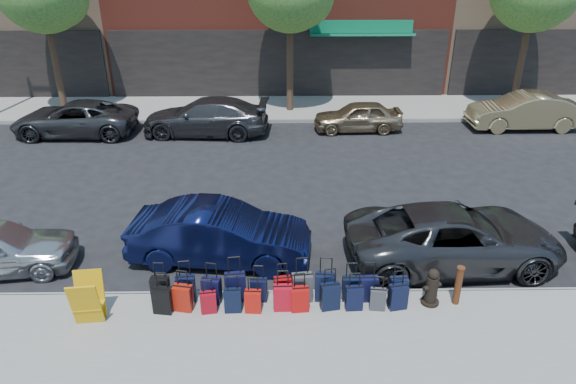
{
  "coord_description": "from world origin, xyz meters",
  "views": [
    {
      "loc": [
        0.05,
        -13.84,
        7.15
      ],
      "look_at": [
        0.24,
        -1.5,
        1.17
      ],
      "focal_mm": 32.0,
      "sensor_mm": 36.0,
      "label": 1
    }
  ],
  "objects_px": {
    "car_near_2": "(454,237)",
    "car_far_0": "(74,118)",
    "car_far_2": "(358,116)",
    "bollard": "(458,285)",
    "display_rack": "(88,300)",
    "fire_hydrant": "(432,288)",
    "car_near_1": "(220,234)",
    "suitcase_front_5": "(283,288)",
    "car_far_3": "(524,111)",
    "car_far_1": "(206,117)"
  },
  "relations": [
    {
      "from": "car_far_0",
      "to": "fire_hydrant",
      "type": "bearing_deg",
      "value": 46.25
    },
    {
      "from": "fire_hydrant",
      "to": "car_near_1",
      "type": "xyz_separation_m",
      "value": [
        -4.71,
        2.0,
        0.18
      ]
    },
    {
      "from": "suitcase_front_5",
      "to": "car_far_0",
      "type": "relative_size",
      "value": 0.18
    },
    {
      "from": "car_near_2",
      "to": "car_far_0",
      "type": "height_order",
      "value": "car_near_2"
    },
    {
      "from": "car_far_0",
      "to": "display_rack",
      "type": "bearing_deg",
      "value": 21.63
    },
    {
      "from": "bollard",
      "to": "car_far_2",
      "type": "bearing_deg",
      "value": 92.41
    },
    {
      "from": "suitcase_front_5",
      "to": "car_far_2",
      "type": "relative_size",
      "value": 0.24
    },
    {
      "from": "car_far_1",
      "to": "bollard",
      "type": "bearing_deg",
      "value": 35.01
    },
    {
      "from": "suitcase_front_5",
      "to": "car_near_1",
      "type": "xyz_separation_m",
      "value": [
        -1.52,
        1.81,
        0.3
      ]
    },
    {
      "from": "car_far_0",
      "to": "car_near_2",
      "type": "bearing_deg",
      "value": 53.39
    },
    {
      "from": "bollard",
      "to": "car_far_3",
      "type": "height_order",
      "value": "car_far_3"
    },
    {
      "from": "suitcase_front_5",
      "to": "car_far_2",
      "type": "xyz_separation_m",
      "value": [
        3.24,
        11.64,
        0.2
      ]
    },
    {
      "from": "car_near_1",
      "to": "car_far_1",
      "type": "bearing_deg",
      "value": 15.4
    },
    {
      "from": "fire_hydrant",
      "to": "car_near_1",
      "type": "bearing_deg",
      "value": 133.16
    },
    {
      "from": "fire_hydrant",
      "to": "display_rack",
      "type": "relative_size",
      "value": 0.84
    },
    {
      "from": "suitcase_front_5",
      "to": "fire_hydrant",
      "type": "distance_m",
      "value": 3.19
    },
    {
      "from": "suitcase_front_5",
      "to": "car_near_1",
      "type": "height_order",
      "value": "car_near_1"
    },
    {
      "from": "bollard",
      "to": "car_far_2",
      "type": "height_order",
      "value": "car_far_2"
    },
    {
      "from": "display_rack",
      "to": "fire_hydrant",
      "type": "bearing_deg",
      "value": -2.16
    },
    {
      "from": "bollard",
      "to": "car_far_0",
      "type": "height_order",
      "value": "car_far_0"
    },
    {
      "from": "car_far_0",
      "to": "car_far_2",
      "type": "xyz_separation_m",
      "value": [
        11.73,
        0.33,
        -0.07
      ]
    },
    {
      "from": "bollard",
      "to": "car_near_1",
      "type": "distance_m",
      "value": 5.63
    },
    {
      "from": "fire_hydrant",
      "to": "car_far_3",
      "type": "xyz_separation_m",
      "value": [
        7.14,
        11.99,
        0.21
      ]
    },
    {
      "from": "car_near_2",
      "to": "car_far_3",
      "type": "xyz_separation_m",
      "value": [
        6.14,
        10.19,
        0.04
      ]
    },
    {
      "from": "suitcase_front_5",
      "to": "display_rack",
      "type": "relative_size",
      "value": 0.86
    },
    {
      "from": "car_far_3",
      "to": "bollard",
      "type": "bearing_deg",
      "value": -29.24
    },
    {
      "from": "car_far_1",
      "to": "car_far_2",
      "type": "bearing_deg",
      "value": 97.41
    },
    {
      "from": "car_near_1",
      "to": "bollard",
      "type": "bearing_deg",
      "value": -104.92
    },
    {
      "from": "bollard",
      "to": "display_rack",
      "type": "distance_m",
      "value": 7.7
    },
    {
      "from": "suitcase_front_5",
      "to": "fire_hydrant",
      "type": "xyz_separation_m",
      "value": [
        3.18,
        -0.19,
        0.12
      ]
    },
    {
      "from": "fire_hydrant",
      "to": "car_near_2",
      "type": "distance_m",
      "value": 2.07
    },
    {
      "from": "car_near_2",
      "to": "car_far_3",
      "type": "bearing_deg",
      "value": -34.75
    },
    {
      "from": "bollard",
      "to": "car_far_2",
      "type": "distance_m",
      "value": 11.85
    },
    {
      "from": "suitcase_front_5",
      "to": "display_rack",
      "type": "bearing_deg",
      "value": -179.95
    },
    {
      "from": "display_rack",
      "to": "car_far_2",
      "type": "xyz_separation_m",
      "value": [
        7.19,
        12.27,
        -0.04
      ]
    },
    {
      "from": "car_far_1",
      "to": "suitcase_front_5",
      "type": "bearing_deg",
      "value": 19.6
    },
    {
      "from": "fire_hydrant",
      "to": "car_near_2",
      "type": "bearing_deg",
      "value": 37.13
    },
    {
      "from": "fire_hydrant",
      "to": "display_rack",
      "type": "bearing_deg",
      "value": 159.74
    },
    {
      "from": "suitcase_front_5",
      "to": "car_far_0",
      "type": "distance_m",
      "value": 14.15
    },
    {
      "from": "fire_hydrant",
      "to": "car_far_2",
      "type": "relative_size",
      "value": 0.24
    },
    {
      "from": "fire_hydrant",
      "to": "car_far_2",
      "type": "height_order",
      "value": "car_far_2"
    },
    {
      "from": "bollard",
      "to": "car_far_3",
      "type": "xyz_separation_m",
      "value": [
        6.59,
        12.0,
        0.14
      ]
    },
    {
      "from": "display_rack",
      "to": "car_near_1",
      "type": "bearing_deg",
      "value": 39.47
    },
    {
      "from": "suitcase_front_5",
      "to": "car_far_3",
      "type": "distance_m",
      "value": 15.68
    },
    {
      "from": "suitcase_front_5",
      "to": "car_near_1",
      "type": "distance_m",
      "value": 2.39
    },
    {
      "from": "car_far_0",
      "to": "car_far_3",
      "type": "height_order",
      "value": "car_far_3"
    },
    {
      "from": "fire_hydrant",
      "to": "car_far_3",
      "type": "height_order",
      "value": "car_far_3"
    },
    {
      "from": "car_far_0",
      "to": "car_far_1",
      "type": "relative_size",
      "value": 0.97
    },
    {
      "from": "car_near_1",
      "to": "car_far_0",
      "type": "distance_m",
      "value": 11.78
    },
    {
      "from": "bollard",
      "to": "car_far_3",
      "type": "bearing_deg",
      "value": 61.23
    }
  ]
}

